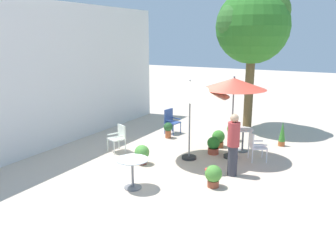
{
  "coord_description": "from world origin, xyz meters",
  "views": [
    {
      "loc": [
        -8.88,
        -4.51,
        3.62
      ],
      "look_at": [
        0.0,
        0.33,
        1.02
      ],
      "focal_mm": 37.61,
      "sensor_mm": 36.0,
      "label": 1
    }
  ],
  "objects_px": {
    "potted_plant_5": "(218,138)",
    "patio_umbrella_1": "(190,89)",
    "patio_umbrella_0": "(234,85)",
    "potted_plant_2": "(282,134)",
    "shade_tree": "(252,27)",
    "cafe_table_1": "(132,168)",
    "cafe_table_0": "(243,136)",
    "potted_plant_1": "(168,129)",
    "patio_chair_1": "(171,120)",
    "potted_plant_4": "(213,175)",
    "patio_chair_2": "(255,145)",
    "standing_person": "(233,144)",
    "potted_plant_0": "(232,132)",
    "potted_plant_3": "(213,145)",
    "patio_chair_0": "(118,136)",
    "potted_plant_6": "(142,153)"
  },
  "relations": [
    {
      "from": "shade_tree",
      "to": "patio_chair_2",
      "type": "distance_m",
      "value": 5.17
    },
    {
      "from": "standing_person",
      "to": "potted_plant_0",
      "type": "bearing_deg",
      "value": 18.41
    },
    {
      "from": "patio_umbrella_1",
      "to": "potted_plant_0",
      "type": "relative_size",
      "value": 3.87
    },
    {
      "from": "patio_chair_0",
      "to": "potted_plant_6",
      "type": "xyz_separation_m",
      "value": [
        -0.62,
        -1.29,
        -0.18
      ]
    },
    {
      "from": "patio_chair_2",
      "to": "potted_plant_5",
      "type": "relative_size",
      "value": 1.52
    },
    {
      "from": "potted_plant_1",
      "to": "patio_chair_1",
      "type": "bearing_deg",
      "value": 19.22
    },
    {
      "from": "patio_umbrella_1",
      "to": "cafe_table_1",
      "type": "distance_m",
      "value": 3.05
    },
    {
      "from": "patio_umbrella_1",
      "to": "patio_chair_1",
      "type": "xyz_separation_m",
      "value": [
        2.3,
        1.85,
        -1.6
      ]
    },
    {
      "from": "patio_chair_1",
      "to": "potted_plant_3",
      "type": "height_order",
      "value": "patio_chair_1"
    },
    {
      "from": "patio_chair_1",
      "to": "potted_plant_4",
      "type": "xyz_separation_m",
      "value": [
        -3.87,
        -3.25,
        -0.21
      ]
    },
    {
      "from": "cafe_table_1",
      "to": "potted_plant_5",
      "type": "xyz_separation_m",
      "value": [
        4.13,
        -0.65,
        -0.23
      ]
    },
    {
      "from": "cafe_table_0",
      "to": "potted_plant_4",
      "type": "height_order",
      "value": "cafe_table_0"
    },
    {
      "from": "cafe_table_1",
      "to": "potted_plant_4",
      "type": "distance_m",
      "value": 1.99
    },
    {
      "from": "patio_chair_0",
      "to": "potted_plant_1",
      "type": "distance_m",
      "value": 2.22
    },
    {
      "from": "potted_plant_5",
      "to": "patio_umbrella_1",
      "type": "bearing_deg",
      "value": 167.23
    },
    {
      "from": "cafe_table_0",
      "to": "potted_plant_4",
      "type": "bearing_deg",
      "value": -176.39
    },
    {
      "from": "potted_plant_1",
      "to": "potted_plant_5",
      "type": "distance_m",
      "value": 1.99
    },
    {
      "from": "potted_plant_5",
      "to": "standing_person",
      "type": "relative_size",
      "value": 0.34
    },
    {
      "from": "potted_plant_3",
      "to": "patio_chair_2",
      "type": "bearing_deg",
      "value": -88.92
    },
    {
      "from": "patio_umbrella_1",
      "to": "patio_chair_2",
      "type": "bearing_deg",
      "value": -65.75
    },
    {
      "from": "patio_umbrella_0",
      "to": "potted_plant_2",
      "type": "bearing_deg",
      "value": -29.72
    },
    {
      "from": "cafe_table_1",
      "to": "patio_umbrella_1",
      "type": "bearing_deg",
      "value": -6.71
    },
    {
      "from": "cafe_table_0",
      "to": "potted_plant_6",
      "type": "xyz_separation_m",
      "value": [
        -2.52,
        2.21,
        -0.2
      ]
    },
    {
      "from": "potted_plant_5",
      "to": "potted_plant_6",
      "type": "distance_m",
      "value": 2.94
    },
    {
      "from": "potted_plant_0",
      "to": "potted_plant_2",
      "type": "xyz_separation_m",
      "value": [
        0.21,
        -1.66,
        0.09
      ]
    },
    {
      "from": "patio_chair_2",
      "to": "patio_umbrella_1",
      "type": "bearing_deg",
      "value": 114.25
    },
    {
      "from": "potted_plant_0",
      "to": "potted_plant_5",
      "type": "height_order",
      "value": "potted_plant_0"
    },
    {
      "from": "cafe_table_1",
      "to": "potted_plant_2",
      "type": "height_order",
      "value": "potted_plant_2"
    },
    {
      "from": "potted_plant_2",
      "to": "standing_person",
      "type": "relative_size",
      "value": 0.5
    },
    {
      "from": "cafe_table_0",
      "to": "patio_chair_0",
      "type": "relative_size",
      "value": 0.87
    },
    {
      "from": "potted_plant_2",
      "to": "standing_person",
      "type": "xyz_separation_m",
      "value": [
        -3.29,
        0.64,
        0.45
      ]
    },
    {
      "from": "patio_chair_2",
      "to": "shade_tree",
      "type": "bearing_deg",
      "value": 19.84
    },
    {
      "from": "cafe_table_1",
      "to": "patio_chair_0",
      "type": "relative_size",
      "value": 0.91
    },
    {
      "from": "patio_chair_1",
      "to": "cafe_table_0",
      "type": "bearing_deg",
      "value": -105.3
    },
    {
      "from": "potted_plant_0",
      "to": "patio_chair_1",
      "type": "bearing_deg",
      "value": 93.87
    },
    {
      "from": "potted_plant_1",
      "to": "potted_plant_3",
      "type": "distance_m",
      "value": 2.3
    },
    {
      "from": "potted_plant_3",
      "to": "potted_plant_5",
      "type": "bearing_deg",
      "value": 9.25
    },
    {
      "from": "patio_chair_1",
      "to": "potted_plant_5",
      "type": "xyz_separation_m",
      "value": [
        -0.75,
        -2.2,
        -0.23
      ]
    },
    {
      "from": "shade_tree",
      "to": "patio_chair_0",
      "type": "height_order",
      "value": "shade_tree"
    },
    {
      "from": "cafe_table_0",
      "to": "cafe_table_1",
      "type": "distance_m",
      "value": 4.31
    },
    {
      "from": "patio_umbrella_1",
      "to": "cafe_table_0",
      "type": "relative_size",
      "value": 3.22
    },
    {
      "from": "cafe_table_0",
      "to": "patio_chair_2",
      "type": "relative_size",
      "value": 0.87
    },
    {
      "from": "potted_plant_2",
      "to": "potted_plant_5",
      "type": "bearing_deg",
      "value": 121.32
    },
    {
      "from": "shade_tree",
      "to": "patio_umbrella_1",
      "type": "height_order",
      "value": "shade_tree"
    },
    {
      "from": "cafe_table_1",
      "to": "potted_plant_5",
      "type": "relative_size",
      "value": 1.38
    },
    {
      "from": "shade_tree",
      "to": "cafe_table_1",
      "type": "relative_size",
      "value": 6.84
    },
    {
      "from": "shade_tree",
      "to": "potted_plant_3",
      "type": "relative_size",
      "value": 9.6
    },
    {
      "from": "potted_plant_2",
      "to": "standing_person",
      "type": "distance_m",
      "value": 3.39
    },
    {
      "from": "cafe_table_0",
      "to": "potted_plant_2",
      "type": "height_order",
      "value": "potted_plant_2"
    },
    {
      "from": "potted_plant_4",
      "to": "potted_plant_5",
      "type": "relative_size",
      "value": 0.99
    }
  ]
}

